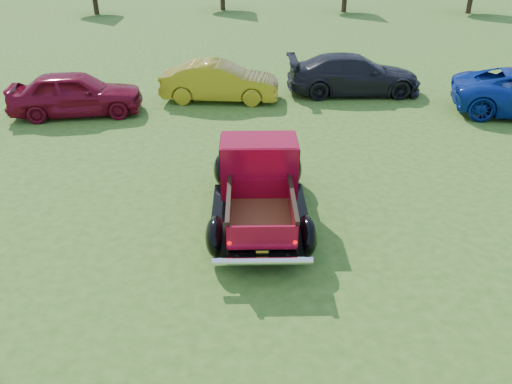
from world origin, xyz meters
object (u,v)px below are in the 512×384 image
pickup_truck (259,177)px  show_car_grey (354,74)px  show_car_red (76,93)px  show_car_yellow (220,82)px

pickup_truck → show_car_grey: 9.62m
pickup_truck → show_car_red: pickup_truck is taller
pickup_truck → show_car_grey: (3.63, 8.91, -0.09)m
show_car_yellow → show_car_grey: 5.13m
show_car_yellow → show_car_grey: show_car_grey is taller
pickup_truck → show_car_grey: size_ratio=0.93×
show_car_yellow → show_car_grey: bearing=-76.5°
show_car_red → show_car_grey: 10.13m
pickup_truck → show_car_yellow: bearing=98.7°
show_car_grey → show_car_yellow: bearing=97.5°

